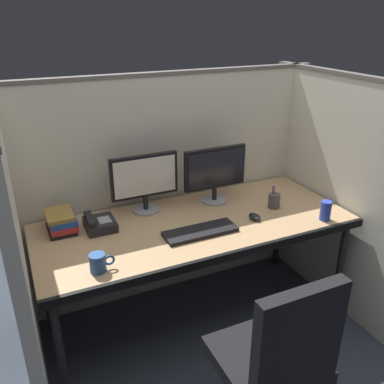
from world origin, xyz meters
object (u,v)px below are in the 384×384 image
coffee_mug (98,263)px  book_stack (61,222)px  desk (196,230)px  keyboard_main (200,231)px  pen_cup (274,201)px  monitor_right (215,171)px  office_chair (271,383)px  monitor_left (145,180)px  computer_mouse (255,217)px  desk_phone (99,224)px  soda_can (326,211)px

coffee_mug → book_stack: bearing=101.2°
desk → book_stack: 0.79m
keyboard_main → pen_cup: 0.59m
desk → monitor_right: size_ratio=4.42×
office_chair → pen_cup: bearing=54.8°
desk → coffee_mug: 0.70m
book_stack → coffee_mug: size_ratio=1.78×
monitor_right → coffee_mug: size_ratio=3.41×
monitor_left → keyboard_main: 0.49m
computer_mouse → pen_cup: (0.20, 0.09, 0.03)m
office_chair → monitor_left: bearing=97.1°
office_chair → desk_phone: 1.25m
desk_phone → soda_can: 1.36m
keyboard_main → office_chair: bearing=-91.5°
book_stack → coffee_mug: (0.10, -0.50, -0.01)m
pen_cup → monitor_left: bearing=158.6°
computer_mouse → coffee_mug: (-1.00, -0.15, 0.03)m
office_chair → book_stack: office_chair is taller
desk → monitor_left: bearing=127.6°
monitor_left → office_chair: bearing=-81.9°
computer_mouse → book_stack: book_stack is taller
coffee_mug → soda_can: size_ratio=1.03×
pen_cup → coffee_mug: (-1.20, -0.24, -0.00)m
pen_cup → coffee_mug: size_ratio=1.25×
keyboard_main → pen_cup: (0.58, 0.11, 0.04)m
office_chair → monitor_right: size_ratio=2.27×
book_stack → monitor_right: bearing=-0.9°
computer_mouse → book_stack: (-1.09, 0.35, 0.04)m
desk → coffee_mug: (-0.65, -0.25, 0.10)m
pen_cup → coffee_mug: bearing=-168.8°
keyboard_main → pen_cup: pen_cup is taller
book_stack → desk_phone: book_stack is taller
monitor_right → pen_cup: monitor_right is taller
desk_phone → soda_can: bearing=-19.9°
desk → keyboard_main: (-0.03, -0.12, 0.06)m
office_chair → book_stack: bearing=120.2°
monitor_left → keyboard_main: bearing=-65.1°
desk_phone → book_stack: bearing=159.7°
desk_phone → coffee_mug: coffee_mug is taller
monitor_right → soda_can: monitor_right is taller
monitor_left → coffee_mug: 0.71m
monitor_left → book_stack: monitor_left is taller
office_chair → pen_cup: (0.60, 0.88, 0.42)m
keyboard_main → computer_mouse: 0.38m
office_chair → pen_cup: 1.15m
monitor_right → desk: bearing=-136.4°
soda_can → book_stack: bearing=160.0°
computer_mouse → pen_cup: bearing=23.9°
monitor_left → desk_phone: bearing=-161.0°
keyboard_main → soda_can: bearing=-12.4°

